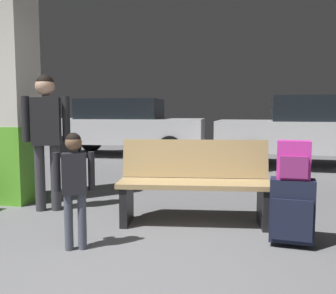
{
  "coord_description": "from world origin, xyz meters",
  "views": [
    {
      "loc": [
        1.0,
        -2.22,
        1.2
      ],
      "look_at": [
        0.24,
        1.3,
        0.85
      ],
      "focal_mm": 39.59,
      "sensor_mm": 36.0,
      "label": 1
    }
  ],
  "objects_px": {
    "bench": "(194,182)",
    "backpack_bright": "(293,160)",
    "structural_pillar": "(10,88)",
    "adult": "(46,128)",
    "child": "(74,178)",
    "suitcase": "(292,211)",
    "parked_car_far": "(125,126)",
    "parked_car_near": "(317,130)"
  },
  "relations": [
    {
      "from": "backpack_bright",
      "to": "adult",
      "type": "bearing_deg",
      "value": 167.24
    },
    {
      "from": "backpack_bright",
      "to": "child",
      "type": "xyz_separation_m",
      "value": [
        -1.84,
        -0.49,
        -0.14
      ]
    },
    {
      "from": "backpack_bright",
      "to": "adult",
      "type": "height_order",
      "value": "adult"
    },
    {
      "from": "bench",
      "to": "backpack_bright",
      "type": "xyz_separation_m",
      "value": [
        0.94,
        -0.5,
        0.33
      ]
    },
    {
      "from": "structural_pillar",
      "to": "backpack_bright",
      "type": "relative_size",
      "value": 8.85
    },
    {
      "from": "suitcase",
      "to": "parked_car_far",
      "type": "bearing_deg",
      "value": 120.71
    },
    {
      "from": "bench",
      "to": "backpack_bright",
      "type": "height_order",
      "value": "backpack_bright"
    },
    {
      "from": "bench",
      "to": "parked_car_far",
      "type": "distance_m",
      "value": 6.24
    },
    {
      "from": "backpack_bright",
      "to": "parked_car_far",
      "type": "height_order",
      "value": "parked_car_far"
    },
    {
      "from": "bench",
      "to": "parked_car_far",
      "type": "height_order",
      "value": "parked_car_far"
    },
    {
      "from": "suitcase",
      "to": "backpack_bright",
      "type": "height_order",
      "value": "backpack_bright"
    },
    {
      "from": "backpack_bright",
      "to": "adult",
      "type": "distance_m",
      "value": 2.82
    },
    {
      "from": "structural_pillar",
      "to": "bench",
      "type": "bearing_deg",
      "value": -10.66
    },
    {
      "from": "suitcase",
      "to": "adult",
      "type": "bearing_deg",
      "value": 167.25
    },
    {
      "from": "adult",
      "to": "parked_car_far",
      "type": "xyz_separation_m",
      "value": [
        -0.89,
        5.5,
        -0.2
      ]
    },
    {
      "from": "child",
      "to": "suitcase",
      "type": "bearing_deg",
      "value": 14.82
    },
    {
      "from": "parked_car_far",
      "to": "backpack_bright",
      "type": "bearing_deg",
      "value": -59.29
    },
    {
      "from": "parked_car_far",
      "to": "adult",
      "type": "bearing_deg",
      "value": -80.79
    },
    {
      "from": "structural_pillar",
      "to": "backpack_bright",
      "type": "xyz_separation_m",
      "value": [
        3.45,
        -0.97,
        -0.72
      ]
    },
    {
      "from": "structural_pillar",
      "to": "bench",
      "type": "relative_size",
      "value": 1.82
    },
    {
      "from": "backpack_bright",
      "to": "structural_pillar",
      "type": "bearing_deg",
      "value": 164.34
    },
    {
      "from": "parked_car_near",
      "to": "child",
      "type": "bearing_deg",
      "value": -117.93
    },
    {
      "from": "child",
      "to": "adult",
      "type": "height_order",
      "value": "adult"
    },
    {
      "from": "adult",
      "to": "bench",
      "type": "bearing_deg",
      "value": -3.99
    },
    {
      "from": "parked_car_near",
      "to": "parked_car_far",
      "type": "bearing_deg",
      "value": 165.8
    },
    {
      "from": "suitcase",
      "to": "parked_car_near",
      "type": "xyz_separation_m",
      "value": [
        1.03,
        4.93,
        0.48
      ]
    },
    {
      "from": "suitcase",
      "to": "parked_car_near",
      "type": "bearing_deg",
      "value": 78.17
    },
    {
      "from": "backpack_bright",
      "to": "parked_car_near",
      "type": "relative_size",
      "value": 0.08
    },
    {
      "from": "parked_car_near",
      "to": "bench",
      "type": "bearing_deg",
      "value": -114.0
    },
    {
      "from": "bench",
      "to": "child",
      "type": "distance_m",
      "value": 1.34
    },
    {
      "from": "structural_pillar",
      "to": "parked_car_near",
      "type": "xyz_separation_m",
      "value": [
        4.48,
        3.97,
        -0.69
      ]
    },
    {
      "from": "bench",
      "to": "parked_car_near",
      "type": "bearing_deg",
      "value": 66.0
    },
    {
      "from": "bench",
      "to": "backpack_bright",
      "type": "distance_m",
      "value": 1.12
    },
    {
      "from": "suitcase",
      "to": "child",
      "type": "height_order",
      "value": "child"
    },
    {
      "from": "parked_car_far",
      "to": "structural_pillar",
      "type": "bearing_deg",
      "value": -87.92
    },
    {
      "from": "bench",
      "to": "child",
      "type": "height_order",
      "value": "child"
    },
    {
      "from": "backpack_bright",
      "to": "parked_car_far",
      "type": "bearing_deg",
      "value": 120.71
    },
    {
      "from": "suitcase",
      "to": "child",
      "type": "relative_size",
      "value": 0.59
    },
    {
      "from": "child",
      "to": "parked_car_near",
      "type": "height_order",
      "value": "parked_car_near"
    },
    {
      "from": "structural_pillar",
      "to": "child",
      "type": "xyz_separation_m",
      "value": [
        1.6,
        -1.45,
        -0.87
      ]
    },
    {
      "from": "bench",
      "to": "suitcase",
      "type": "relative_size",
      "value": 2.74
    },
    {
      "from": "structural_pillar",
      "to": "backpack_bright",
      "type": "height_order",
      "value": "structural_pillar"
    }
  ]
}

